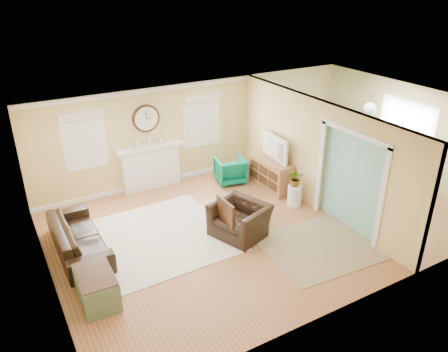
{
  "coord_description": "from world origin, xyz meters",
  "views": [
    {
      "loc": [
        -4.95,
        -6.99,
        5.13
      ],
      "look_at": [
        -0.8,
        0.3,
        1.2
      ],
      "focal_mm": 35.0,
      "sensor_mm": 36.0,
      "label": 1
    }
  ],
  "objects_px": {
    "green_chair": "(230,170)",
    "dining_table": "(348,178)",
    "sofa": "(78,237)",
    "credenza": "(271,174)",
    "eames_chair": "(240,220)"
  },
  "relations": [
    {
      "from": "green_chair",
      "to": "credenza",
      "type": "bearing_deg",
      "value": 143.35
    },
    {
      "from": "eames_chair",
      "to": "sofa",
      "type": "bearing_deg",
      "value": -128.85
    },
    {
      "from": "sofa",
      "to": "credenza",
      "type": "height_order",
      "value": "credenza"
    },
    {
      "from": "credenza",
      "to": "dining_table",
      "type": "height_order",
      "value": "credenza"
    },
    {
      "from": "sofa",
      "to": "green_chair",
      "type": "xyz_separation_m",
      "value": [
        4.27,
        1.27,
        0.02
      ]
    },
    {
      "from": "credenza",
      "to": "dining_table",
      "type": "relative_size",
      "value": 0.8
    },
    {
      "from": "eames_chair",
      "to": "dining_table",
      "type": "xyz_separation_m",
      "value": [
        3.57,
        0.46,
        -0.06
      ]
    },
    {
      "from": "sofa",
      "to": "dining_table",
      "type": "distance_m",
      "value": 6.72
    },
    {
      "from": "green_chair",
      "to": "dining_table",
      "type": "relative_size",
      "value": 0.43
    },
    {
      "from": "sofa",
      "to": "green_chair",
      "type": "relative_size",
      "value": 2.94
    },
    {
      "from": "green_chair",
      "to": "credenza",
      "type": "relative_size",
      "value": 0.54
    },
    {
      "from": "sofa",
      "to": "eames_chair",
      "type": "height_order",
      "value": "eames_chair"
    },
    {
      "from": "sofa",
      "to": "eames_chair",
      "type": "bearing_deg",
      "value": -108.93
    },
    {
      "from": "eames_chair",
      "to": "credenza",
      "type": "height_order",
      "value": "credenza"
    },
    {
      "from": "green_chair",
      "to": "credenza",
      "type": "distance_m",
      "value": 1.1
    }
  ]
}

